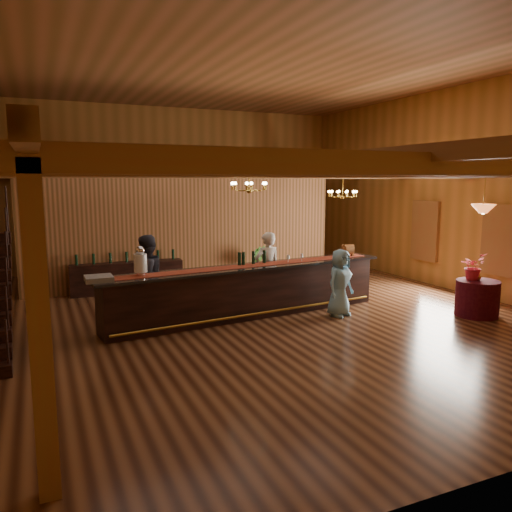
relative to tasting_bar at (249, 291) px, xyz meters
name	(u,v)px	position (x,y,z in m)	size (l,w,h in m)	color
floor	(253,311)	(0.25, 0.34, -0.58)	(14.00, 14.00, 0.00)	brown
ceiling	(253,64)	(0.25, 0.34, 4.92)	(14.00, 14.00, 0.00)	brown
wall_back	(174,188)	(0.25, 7.34, 2.17)	(12.00, 0.10, 5.50)	#AE7333
wall_right	(455,190)	(6.25, 0.34, 2.17)	(0.10, 14.00, 5.50)	#AE7333
beam_grid	(244,170)	(0.25, 0.85, 2.66)	(11.90, 13.90, 0.39)	brown
support_posts	(262,246)	(0.25, -0.16, 1.02)	(9.20, 10.20, 3.20)	brown
partition_wall	(188,232)	(-0.25, 3.84, 0.97)	(9.00, 0.18, 3.10)	brown
window_right_front	(500,240)	(6.20, -1.26, 0.97)	(0.12, 1.05, 1.75)	white
window_right_back	(425,231)	(6.20, 1.34, 0.97)	(0.12, 1.05, 1.75)	white
backroom_boxes	(178,257)	(-0.04, 5.84, -0.05)	(4.10, 0.60, 1.10)	black
tasting_bar	(249,291)	(0.00, 0.00, 0.00)	(6.89, 1.64, 1.15)	black
beverage_dispenser	(140,262)	(-2.40, -0.22, 0.85)	(0.26, 0.26, 0.60)	silver
glass_rack_tray	(99,279)	(-3.22, -0.43, 0.61)	(0.50, 0.50, 0.10)	gray
raffle_drum	(348,250)	(2.78, 0.27, 0.74)	(0.34, 0.24, 0.30)	#A66C2E
bar_bottle_0	(239,259)	(-0.17, 0.11, 0.71)	(0.07, 0.07, 0.30)	black
bar_bottle_1	(243,259)	(-0.07, 0.12, 0.71)	(0.07, 0.07, 0.30)	black
bar_bottle_2	(253,258)	(0.18, 0.15, 0.71)	(0.07, 0.07, 0.30)	black
bar_bottle_3	(264,257)	(0.47, 0.19, 0.71)	(0.07, 0.07, 0.30)	black
backbar_shelf	(127,277)	(-2.07, 3.55, -0.16)	(2.95, 0.46, 0.83)	black
round_table	(477,298)	(4.69, -2.03, -0.18)	(0.93, 0.93, 0.81)	#450D15
chandelier_left	(249,186)	(-0.05, -0.17, 2.31)	(0.80, 0.80, 0.46)	#A47C2A
chandelier_right	(342,194)	(3.74, 2.02, 2.06)	(0.80, 0.80, 0.71)	#A47C2A
pendant_lamp	(483,209)	(4.69, -2.03, 1.82)	(0.52, 0.52, 0.90)	#A47C2A
bartender	(267,269)	(0.75, 0.64, 0.32)	(0.66, 0.43, 1.80)	silver
staff_second	(146,278)	(-2.12, 0.65, 0.35)	(0.90, 0.70, 1.85)	#2B2D3A
guest	(340,283)	(1.87, -0.79, 0.18)	(0.74, 0.48, 1.51)	#79B7DA
floor_plant	(256,264)	(1.64, 3.30, -0.02)	(0.61, 0.50, 1.12)	#316C20
table_flowers	(473,266)	(4.66, -1.88, 0.53)	(0.54, 0.47, 0.60)	red
table_vase	(478,274)	(4.72, -1.97, 0.36)	(0.14, 0.14, 0.27)	#A47C2A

